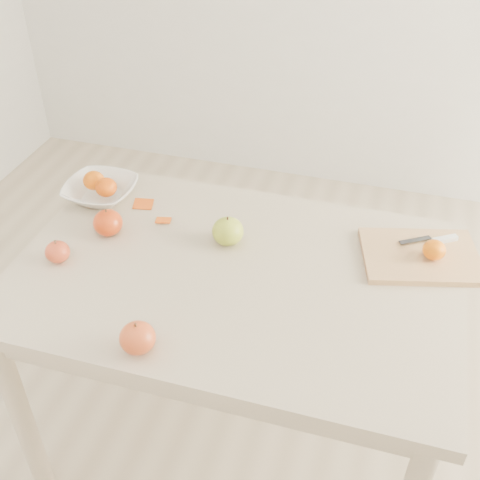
# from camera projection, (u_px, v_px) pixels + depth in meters

# --- Properties ---
(ground) EXTENTS (3.50, 3.50, 0.00)m
(ground) POSITION_uv_depth(u_px,v_px,m) (236.00, 436.00, 2.08)
(ground) COLOR #C6B293
(ground) RESTS_ON ground
(table) EXTENTS (1.20, 0.80, 0.75)m
(table) POSITION_uv_depth(u_px,v_px,m) (235.00, 298.00, 1.68)
(table) COLOR beige
(table) RESTS_ON ground
(cutting_board) EXTENTS (0.36, 0.30, 0.02)m
(cutting_board) POSITION_uv_depth(u_px,v_px,m) (421.00, 256.00, 1.66)
(cutting_board) COLOR tan
(cutting_board) RESTS_ON table
(board_tangerine) EXTENTS (0.06, 0.06, 0.05)m
(board_tangerine) POSITION_uv_depth(u_px,v_px,m) (434.00, 250.00, 1.62)
(board_tangerine) COLOR #D46807
(board_tangerine) RESTS_ON cutting_board
(fruit_bowl) EXTENTS (0.22, 0.22, 0.05)m
(fruit_bowl) POSITION_uv_depth(u_px,v_px,m) (101.00, 191.00, 1.89)
(fruit_bowl) COLOR white
(fruit_bowl) RESTS_ON table
(bowl_tangerine_near) EXTENTS (0.07, 0.07, 0.06)m
(bowl_tangerine_near) POSITION_uv_depth(u_px,v_px,m) (94.00, 180.00, 1.88)
(bowl_tangerine_near) COLOR #DA6407
(bowl_tangerine_near) RESTS_ON fruit_bowl
(bowl_tangerine_far) EXTENTS (0.07, 0.07, 0.06)m
(bowl_tangerine_far) POSITION_uv_depth(u_px,v_px,m) (106.00, 187.00, 1.85)
(bowl_tangerine_far) COLOR #DA5E07
(bowl_tangerine_far) RESTS_ON fruit_bowl
(orange_peel_a) EXTENTS (0.07, 0.06, 0.01)m
(orange_peel_a) POSITION_uv_depth(u_px,v_px,m) (143.00, 205.00, 1.87)
(orange_peel_a) COLOR #C4480D
(orange_peel_a) RESTS_ON table
(orange_peel_b) EXTENTS (0.05, 0.04, 0.01)m
(orange_peel_b) POSITION_uv_depth(u_px,v_px,m) (163.00, 221.00, 1.80)
(orange_peel_b) COLOR #EA5910
(orange_peel_b) RESTS_ON table
(paring_knife) EXTENTS (0.16, 0.09, 0.01)m
(paring_knife) POSITION_uv_depth(u_px,v_px,m) (440.00, 239.00, 1.69)
(paring_knife) COLOR white
(paring_knife) RESTS_ON cutting_board
(apple_green) EXTENTS (0.09, 0.09, 0.08)m
(apple_green) POSITION_uv_depth(u_px,v_px,m) (228.00, 231.00, 1.70)
(apple_green) COLOR olive
(apple_green) RESTS_ON table
(apple_red_c) EXTENTS (0.08, 0.08, 0.08)m
(apple_red_c) POSITION_uv_depth(u_px,v_px,m) (138.00, 338.00, 1.38)
(apple_red_c) COLOR #9C2011
(apple_red_c) RESTS_ON table
(apple_red_d) EXTENTS (0.07, 0.07, 0.06)m
(apple_red_d) POSITION_uv_depth(u_px,v_px,m) (57.00, 252.00, 1.64)
(apple_red_d) COLOR maroon
(apple_red_d) RESTS_ON table
(apple_red_a) EXTENTS (0.09, 0.09, 0.08)m
(apple_red_a) POSITION_uv_depth(u_px,v_px,m) (108.00, 223.00, 1.73)
(apple_red_a) COLOR #970705
(apple_red_a) RESTS_ON table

